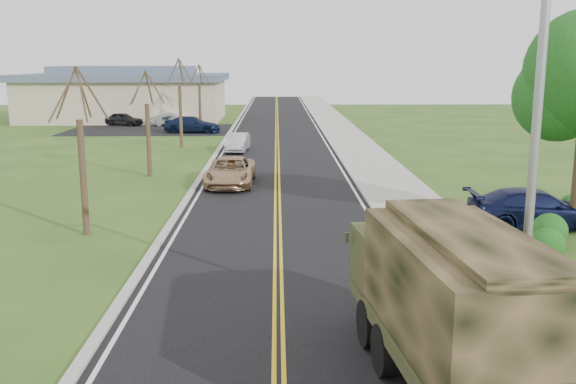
{
  "coord_description": "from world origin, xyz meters",
  "views": [
    {
      "loc": [
        -0.03,
        -12.81,
        6.26
      ],
      "look_at": [
        0.36,
        8.84,
        1.8
      ],
      "focal_mm": 40.0,
      "sensor_mm": 36.0,
      "label": 1
    }
  ],
  "objects_px": {
    "military_truck": "(451,296)",
    "sedan_silver": "(238,143)",
    "utility_box_near": "(510,297)",
    "pickup_navy": "(535,209)",
    "suv_champagne": "(231,172)"
  },
  "relations": [
    {
      "from": "military_truck",
      "to": "sedan_silver",
      "type": "distance_m",
      "value": 33.7
    },
    {
      "from": "sedan_silver",
      "to": "military_truck",
      "type": "bearing_deg",
      "value": -75.17
    },
    {
      "from": "utility_box_near",
      "to": "suv_champagne",
      "type": "bearing_deg",
      "value": 134.36
    },
    {
      "from": "sedan_silver",
      "to": "utility_box_near",
      "type": "bearing_deg",
      "value": -69.32
    },
    {
      "from": "military_truck",
      "to": "suv_champagne",
      "type": "distance_m",
      "value": 21.64
    },
    {
      "from": "military_truck",
      "to": "sedan_silver",
      "type": "bearing_deg",
      "value": 94.37
    },
    {
      "from": "suv_champagne",
      "to": "pickup_navy",
      "type": "bearing_deg",
      "value": -34.38
    },
    {
      "from": "military_truck",
      "to": "sedan_silver",
      "type": "xyz_separation_m",
      "value": [
        -5.97,
        33.14,
        -1.3
      ]
    },
    {
      "from": "military_truck",
      "to": "pickup_navy",
      "type": "bearing_deg",
      "value": 55.83
    },
    {
      "from": "suv_champagne",
      "to": "utility_box_near",
      "type": "relative_size",
      "value": 6.34
    },
    {
      "from": "suv_champagne",
      "to": "pickup_navy",
      "type": "xyz_separation_m",
      "value": [
        12.14,
        -8.74,
        0.04
      ]
    },
    {
      "from": "military_truck",
      "to": "utility_box_near",
      "type": "bearing_deg",
      "value": 49.46
    },
    {
      "from": "pickup_navy",
      "to": "utility_box_near",
      "type": "bearing_deg",
      "value": 155.2
    },
    {
      "from": "sedan_silver",
      "to": "utility_box_near",
      "type": "height_order",
      "value": "sedan_silver"
    },
    {
      "from": "military_truck",
      "to": "pickup_navy",
      "type": "distance_m",
      "value": 13.83
    }
  ]
}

